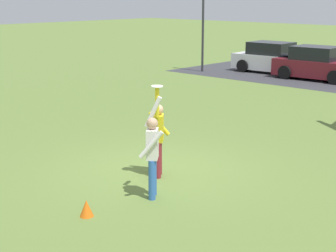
# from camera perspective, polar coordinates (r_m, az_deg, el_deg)

# --- Properties ---
(ground_plane) EXTENTS (120.00, 120.00, 0.00)m
(ground_plane) POSITION_cam_1_polar(r_m,az_deg,el_deg) (12.45, -1.25, -4.79)
(ground_plane) COLOR olive
(person_catcher) EXTENTS (0.54, 0.58, 2.08)m
(person_catcher) POSITION_cam_1_polar(r_m,az_deg,el_deg) (11.79, -1.05, -0.87)
(person_catcher) COLOR maroon
(person_catcher) RESTS_ON ground_plane
(person_defender) EXTENTS (0.64, 0.66, 2.05)m
(person_defender) POSITION_cam_1_polar(r_m,az_deg,el_deg) (10.55, -1.69, -2.66)
(person_defender) COLOR #3366B7
(person_defender) RESTS_ON ground_plane
(frisbee_disc) EXTENTS (0.25, 0.25, 0.02)m
(frisbee_disc) POSITION_cam_1_polar(r_m,az_deg,el_deg) (11.34, -1.18, 4.28)
(frisbee_disc) COLOR white
(frisbee_disc) RESTS_ON person_catcher
(parked_car_white) EXTENTS (4.16, 2.14, 1.59)m
(parked_car_white) POSITION_cam_1_polar(r_m,az_deg,el_deg) (28.65, 11.13, 7.10)
(parked_car_white) COLOR white
(parked_car_white) RESTS_ON ground_plane
(parked_car_maroon) EXTENTS (4.16, 2.14, 1.59)m
(parked_car_maroon) POSITION_cam_1_polar(r_m,az_deg,el_deg) (26.73, 15.74, 6.37)
(parked_car_maroon) COLOR maroon
(parked_car_maroon) RESTS_ON ground_plane
(lamppost_by_lot) EXTENTS (0.28, 0.28, 4.26)m
(lamppost_by_lot) POSITION_cam_1_polar(r_m,az_deg,el_deg) (28.43, 3.77, 11.03)
(lamppost_by_lot) COLOR #2D2D33
(lamppost_by_lot) RESTS_ON ground_plane
(field_cone_orange) EXTENTS (0.26, 0.26, 0.32)m
(field_cone_orange) POSITION_cam_1_polar(r_m,az_deg,el_deg) (10.03, -8.73, -8.71)
(field_cone_orange) COLOR orange
(field_cone_orange) RESTS_ON ground_plane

